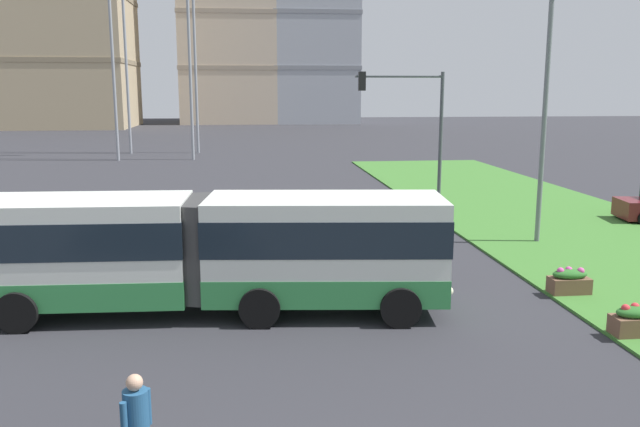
{
  "coord_description": "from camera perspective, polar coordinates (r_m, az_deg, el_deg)",
  "views": [
    {
      "loc": [
        -2.11,
        -6.01,
        5.67
      ],
      "look_at": [
        -0.06,
        12.18,
        2.2
      ],
      "focal_mm": 36.74,
      "sensor_mm": 36.0,
      "label": 1
    }
  ],
  "objects": [
    {
      "name": "flower_planter_3",
      "position": [
        19.61,
        20.89,
        -5.5
      ],
      "size": [
        1.1,
        0.56,
        0.74
      ],
      "color": "brown",
      "rests_on": "grass_median"
    },
    {
      "name": "car_grey_wagon",
      "position": [
        25.43,
        -15.2,
        -0.8
      ],
      "size": [
        4.53,
        2.29,
        1.58
      ],
      "color": "slate",
      "rests_on": "ground"
    },
    {
      "name": "articulated_bus",
      "position": [
        16.92,
        -9.21,
        -3.14
      ],
      "size": [
        11.97,
        3.53,
        3.0
      ],
      "color": "silver",
      "rests_on": "ground"
    },
    {
      "name": "traffic_light_far_right",
      "position": [
        28.97,
        8.19,
        8.09
      ],
      "size": [
        3.9,
        0.28,
        6.43
      ],
      "color": "#474C51",
      "rests_on": "ground"
    },
    {
      "name": "pedestrian_crossing",
      "position": [
        10.12,
        -15.68,
        -17.16
      ],
      "size": [
        0.37,
        0.5,
        1.74
      ],
      "color": "black",
      "rests_on": "ground"
    },
    {
      "name": "flower_planter_2",
      "position": [
        16.99,
        25.81,
        -8.36
      ],
      "size": [
        1.1,
        0.56,
        0.74
      ],
      "color": "brown",
      "rests_on": "grass_median"
    },
    {
      "name": "apartment_tower_westcentre",
      "position": [
        118.59,
        -8.03,
        16.44
      ],
      "size": [
        16.11,
        18.41,
        35.29
      ],
      "color": "#C6B299",
      "rests_on": "ground"
    },
    {
      "name": "streetlight_median",
      "position": [
        25.32,
        19.02,
        8.91
      ],
      "size": [
        0.7,
        0.28,
        9.35
      ],
      "color": "slate",
      "rests_on": "ground"
    }
  ]
}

